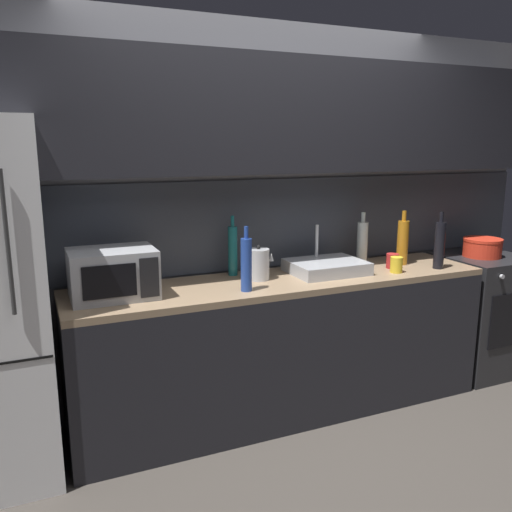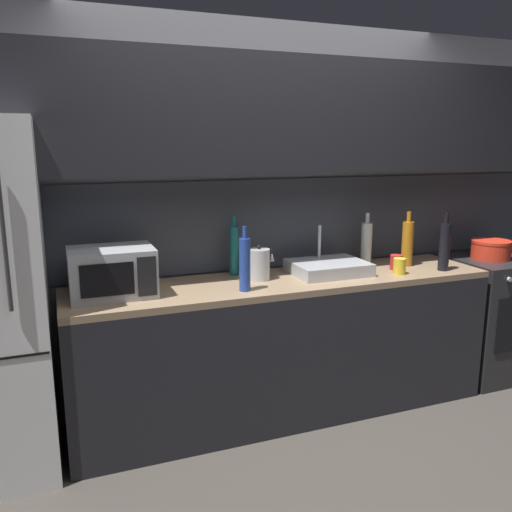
# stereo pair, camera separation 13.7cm
# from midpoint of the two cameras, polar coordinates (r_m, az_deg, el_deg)

# --- Properties ---
(ground_plane) EXTENTS (10.00, 10.00, 0.00)m
(ground_plane) POSITION_cam_midpoint_polar(r_m,az_deg,el_deg) (2.99, 12.17, -23.71)
(ground_plane) COLOR #3D3833
(back_wall) EXTENTS (4.44, 0.44, 2.50)m
(back_wall) POSITION_cam_midpoint_polar(r_m,az_deg,el_deg) (3.49, 2.45, 9.04)
(back_wall) COLOR slate
(back_wall) RESTS_ON ground
(counter_run) EXTENTS (2.70, 0.60, 0.90)m
(counter_run) POSITION_cam_midpoint_polar(r_m,az_deg,el_deg) (3.46, 4.27, -9.73)
(counter_run) COLOR black
(counter_run) RESTS_ON ground
(oven_range) EXTENTS (0.60, 0.62, 0.90)m
(oven_range) POSITION_cam_midpoint_polar(r_m,az_deg,el_deg) (4.42, 24.65, -5.94)
(oven_range) COLOR #232326
(oven_range) RESTS_ON ground
(microwave) EXTENTS (0.46, 0.35, 0.27)m
(microwave) POSITION_cam_midpoint_polar(r_m,az_deg,el_deg) (3.02, -14.05, -1.68)
(microwave) COLOR #A8AAAF
(microwave) RESTS_ON counter_run
(sink_basin) EXTENTS (0.48, 0.38, 0.30)m
(sink_basin) POSITION_cam_midpoint_polar(r_m,az_deg,el_deg) (3.48, 8.94, -1.23)
(sink_basin) COLOR #ADAFB5
(sink_basin) RESTS_ON counter_run
(kettle) EXTENTS (0.17, 0.13, 0.22)m
(kettle) POSITION_cam_midpoint_polar(r_m,az_deg,el_deg) (3.28, 1.54, -0.90)
(kettle) COLOR #B7BABF
(kettle) RESTS_ON counter_run
(wine_bottle_dark) EXTENTS (0.07, 0.07, 0.39)m
(wine_bottle_dark) POSITION_cam_midpoint_polar(r_m,az_deg,el_deg) (3.74, 20.70, 0.99)
(wine_bottle_dark) COLOR black
(wine_bottle_dark) RESTS_ON counter_run
(wine_bottle_teal) EXTENTS (0.06, 0.06, 0.39)m
(wine_bottle_teal) POSITION_cam_midpoint_polar(r_m,az_deg,el_deg) (3.38, -1.23, 0.65)
(wine_bottle_teal) COLOR #19666B
(wine_bottle_teal) RESTS_ON counter_run
(wine_bottle_clear) EXTENTS (0.08, 0.08, 0.36)m
(wine_bottle_clear) POSITION_cam_midpoint_polar(r_m,az_deg,el_deg) (3.78, 12.87, 1.40)
(wine_bottle_clear) COLOR silver
(wine_bottle_clear) RESTS_ON counter_run
(wine_bottle_amber) EXTENTS (0.08, 0.08, 0.38)m
(wine_bottle_amber) POSITION_cam_midpoint_polar(r_m,az_deg,el_deg) (3.80, 17.04, 1.35)
(wine_bottle_amber) COLOR #B27019
(wine_bottle_amber) RESTS_ON counter_run
(wine_bottle_blue) EXTENTS (0.06, 0.06, 0.38)m
(wine_bottle_blue) POSITION_cam_midpoint_polar(r_m,az_deg,el_deg) (3.01, 0.09, -0.86)
(wine_bottle_blue) COLOR #234299
(wine_bottle_blue) RESTS_ON counter_run
(mug_yellow) EXTENTS (0.08, 0.08, 0.10)m
(mug_yellow) POSITION_cam_midpoint_polar(r_m,az_deg,el_deg) (3.57, 16.32, -1.07)
(mug_yellow) COLOR gold
(mug_yellow) RESTS_ON counter_run
(mug_red) EXTENTS (0.08, 0.08, 0.10)m
(mug_red) POSITION_cam_midpoint_polar(r_m,az_deg,el_deg) (3.69, 15.95, -0.66)
(mug_red) COLOR #A82323
(mug_red) RESTS_ON counter_run
(cooking_pot) EXTENTS (0.28, 0.28, 0.14)m
(cooking_pot) POSITION_cam_midpoint_polar(r_m,az_deg,el_deg) (4.27, 24.89, 0.64)
(cooking_pot) COLOR red
(cooking_pot) RESTS_ON oven_range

